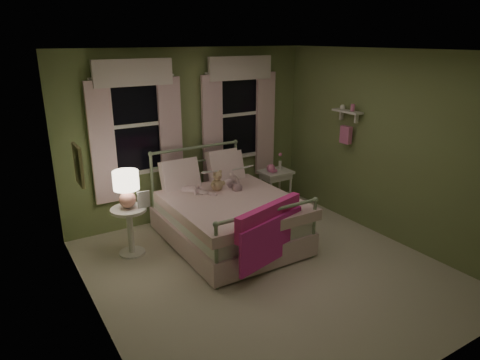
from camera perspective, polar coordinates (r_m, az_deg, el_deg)
room_shell at (r=4.90m, az=3.89°, el=1.44°), size 4.20×4.20×4.20m
bed at (r=5.96m, az=-1.66°, el=-4.81°), size 1.58×2.04×1.18m
pink_throw at (r=5.08m, az=4.04°, el=-6.25°), size 1.08×0.44×0.71m
child_left at (r=5.99m, az=-6.16°, el=1.20°), size 0.34×0.29×0.78m
child_right at (r=6.25m, az=-1.52°, el=1.75°), size 0.40×0.33×0.72m
book_left at (r=5.78m, az=-5.08°, el=0.58°), size 0.23×0.18×0.26m
book_right at (r=6.05m, az=-0.33°, el=1.06°), size 0.21×0.14×0.26m
teddy_bear at (r=6.03m, az=-3.05°, el=-0.30°), size 0.23×0.18×0.30m
nightstand_left at (r=5.76m, az=-14.48°, el=-5.79°), size 0.46×0.46×0.65m
table_lamp at (r=5.57m, az=-14.92°, el=-0.76°), size 0.32×0.32×0.49m
book_nightstand at (r=5.63m, az=-13.46°, el=-3.66°), size 0.18×0.24×0.02m
nightstand_right at (r=7.07m, az=4.77°, el=0.45°), size 0.50×0.40×0.64m
pink_toy at (r=6.96m, az=4.17°, el=1.55°), size 0.14×0.18×0.14m
bud_vase at (r=7.11m, az=5.37°, el=2.55°), size 0.06×0.06×0.28m
window_left at (r=6.23m, az=-13.65°, el=7.71°), size 1.34×0.13×1.96m
window_right at (r=6.93m, az=-0.08°, el=9.29°), size 1.34×0.13×1.96m
wall_shelf at (r=6.57m, az=14.03°, el=7.35°), size 0.15×0.50×0.60m
framed_picture at (r=4.64m, az=-20.73°, el=1.86°), size 0.03×0.32×0.42m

